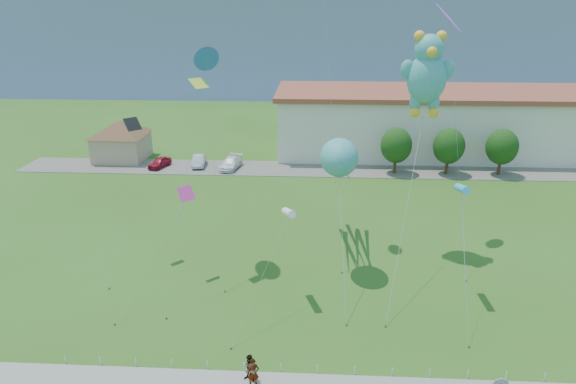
{
  "coord_description": "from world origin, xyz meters",
  "views": [
    {
      "loc": [
        0.65,
        -24.04,
        18.82
      ],
      "look_at": [
        -1.11,
        8.0,
        6.99
      ],
      "focal_mm": 32.0,
      "sensor_mm": 36.0,
      "label": 1
    }
  ],
  "objects_px": {
    "pavilion": "(121,136)",
    "parked_car_silver": "(199,161)",
    "pedestrian_left": "(253,373)",
    "teddy_bear_kite": "(427,72)",
    "parked_car_white": "(231,163)",
    "octopus_kite": "(338,163)",
    "warehouse": "(508,122)",
    "pedestrian_right": "(250,368)",
    "parked_car_red": "(160,162)"
  },
  "relations": [
    {
      "from": "pavilion",
      "to": "parked_car_silver",
      "type": "xyz_separation_m",
      "value": [
        10.42,
        -2.48,
        -2.31
      ]
    },
    {
      "from": "pedestrian_left",
      "to": "teddy_bear_kite",
      "type": "bearing_deg",
      "value": 46.8
    },
    {
      "from": "pavilion",
      "to": "teddy_bear_kite",
      "type": "xyz_separation_m",
      "value": [
        32.75,
        -23.24,
        11.04
      ]
    },
    {
      "from": "parked_car_white",
      "to": "teddy_bear_kite",
      "type": "distance_m",
      "value": 30.12
    },
    {
      "from": "pavilion",
      "to": "octopus_kite",
      "type": "bearing_deg",
      "value": -44.54
    },
    {
      "from": "pedestrian_left",
      "to": "teddy_bear_kite",
      "type": "distance_m",
      "value": 24.43
    },
    {
      "from": "warehouse",
      "to": "pedestrian_left",
      "type": "distance_m",
      "value": 54.64
    },
    {
      "from": "pavilion",
      "to": "octopus_kite",
      "type": "xyz_separation_m",
      "value": [
        26.34,
        -25.92,
        4.82
      ]
    },
    {
      "from": "pedestrian_left",
      "to": "pedestrian_right",
      "type": "height_order",
      "value": "pedestrian_left"
    },
    {
      "from": "pedestrian_left",
      "to": "octopus_kite",
      "type": "distance_m",
      "value": 16.9
    },
    {
      "from": "warehouse",
      "to": "pedestrian_right",
      "type": "relative_size",
      "value": 38.94
    },
    {
      "from": "parked_car_white",
      "to": "octopus_kite",
      "type": "relative_size",
      "value": 0.31
    },
    {
      "from": "pedestrian_left",
      "to": "parked_car_red",
      "type": "bearing_deg",
      "value": 102.36
    },
    {
      "from": "pedestrian_right",
      "to": "parked_car_red",
      "type": "height_order",
      "value": "pedestrian_right"
    },
    {
      "from": "parked_car_silver",
      "to": "octopus_kite",
      "type": "height_order",
      "value": "octopus_kite"
    },
    {
      "from": "pedestrian_right",
      "to": "parked_car_red",
      "type": "xyz_separation_m",
      "value": [
        -15.68,
        36.91,
        -0.22
      ]
    },
    {
      "from": "teddy_bear_kite",
      "to": "octopus_kite",
      "type": "bearing_deg",
      "value": -157.35
    },
    {
      "from": "pavilion",
      "to": "parked_car_white",
      "type": "relative_size",
      "value": 2.01
    },
    {
      "from": "pavilion",
      "to": "pedestrian_left",
      "type": "distance_m",
      "value": 46.09
    },
    {
      "from": "pedestrian_left",
      "to": "parked_car_silver",
      "type": "relative_size",
      "value": 0.42
    },
    {
      "from": "parked_car_red",
      "to": "parked_car_white",
      "type": "xyz_separation_m",
      "value": [
        8.72,
        -0.03,
        0.06
      ]
    },
    {
      "from": "teddy_bear_kite",
      "to": "parked_car_white",
      "type": "bearing_deg",
      "value": 132.5
    },
    {
      "from": "warehouse",
      "to": "teddy_bear_kite",
      "type": "bearing_deg",
      "value": -120.53
    },
    {
      "from": "warehouse",
      "to": "parked_car_silver",
      "type": "height_order",
      "value": "warehouse"
    },
    {
      "from": "pedestrian_right",
      "to": "teddy_bear_kite",
      "type": "height_order",
      "value": "teddy_bear_kite"
    },
    {
      "from": "octopus_kite",
      "to": "pedestrian_left",
      "type": "bearing_deg",
      "value": -107.55
    },
    {
      "from": "parked_car_silver",
      "to": "octopus_kite",
      "type": "relative_size",
      "value": 0.27
    },
    {
      "from": "parked_car_red",
      "to": "pavilion",
      "type": "bearing_deg",
      "value": 168.38
    },
    {
      "from": "pedestrian_left",
      "to": "teddy_bear_kite",
      "type": "xyz_separation_m",
      "value": [
        11.07,
        17.38,
        13.13
      ]
    },
    {
      "from": "pedestrian_left",
      "to": "parked_car_white",
      "type": "xyz_separation_m",
      "value": [
        -7.18,
        37.29,
        -0.21
      ]
    },
    {
      "from": "parked_car_red",
      "to": "parked_car_silver",
      "type": "height_order",
      "value": "parked_car_silver"
    },
    {
      "from": "parked_car_red",
      "to": "octopus_kite",
      "type": "height_order",
      "value": "octopus_kite"
    },
    {
      "from": "warehouse",
      "to": "octopus_kite",
      "type": "bearing_deg",
      "value": -126.55
    },
    {
      "from": "pavilion",
      "to": "octopus_kite",
      "type": "distance_m",
      "value": 37.26
    },
    {
      "from": "parked_car_red",
      "to": "parked_car_silver",
      "type": "bearing_deg",
      "value": 28.11
    },
    {
      "from": "pavilion",
      "to": "pedestrian_right",
      "type": "distance_m",
      "value": 45.63
    },
    {
      "from": "octopus_kite",
      "to": "pavilion",
      "type": "bearing_deg",
      "value": 135.46
    },
    {
      "from": "parked_car_red",
      "to": "teddy_bear_kite",
      "type": "height_order",
      "value": "teddy_bear_kite"
    },
    {
      "from": "pedestrian_right",
      "to": "parked_car_red",
      "type": "distance_m",
      "value": 40.1
    },
    {
      "from": "warehouse",
      "to": "pedestrian_left",
      "type": "xyz_separation_m",
      "value": [
        -28.32,
        -46.62,
        -3.19
      ]
    },
    {
      "from": "pavilion",
      "to": "parked_car_red",
      "type": "xyz_separation_m",
      "value": [
        5.79,
        -3.3,
        -2.36
      ]
    },
    {
      "from": "warehouse",
      "to": "parked_car_red",
      "type": "relative_size",
      "value": 17.11
    },
    {
      "from": "pavilion",
      "to": "parked_car_silver",
      "type": "relative_size",
      "value": 2.31
    },
    {
      "from": "parked_car_red",
      "to": "parked_car_white",
      "type": "bearing_deg",
      "value": 17.87
    },
    {
      "from": "warehouse",
      "to": "parked_car_red",
      "type": "bearing_deg",
      "value": -168.12
    },
    {
      "from": "pedestrian_left",
      "to": "pavilion",
      "type": "bearing_deg",
      "value": 107.39
    },
    {
      "from": "pedestrian_right",
      "to": "octopus_kite",
      "type": "xyz_separation_m",
      "value": [
        4.87,
        14.29,
        6.96
      ]
    },
    {
      "from": "parked_car_silver",
      "to": "parked_car_red",
      "type": "bearing_deg",
      "value": -176.39
    },
    {
      "from": "pedestrian_left",
      "to": "parked_car_red",
      "type": "xyz_separation_m",
      "value": [
        -15.89,
        37.32,
        -0.26
      ]
    },
    {
      "from": "pedestrian_right",
      "to": "parked_car_silver",
      "type": "distance_m",
      "value": 39.31
    }
  ]
}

